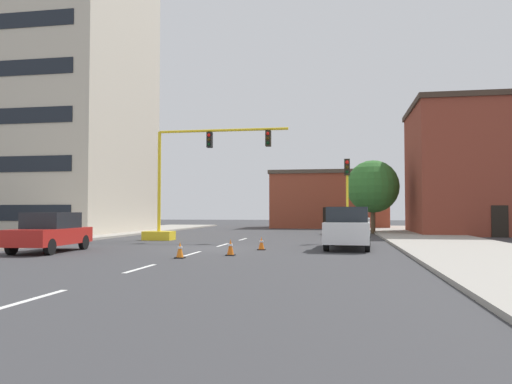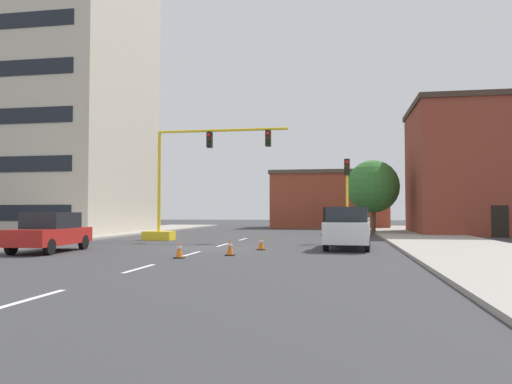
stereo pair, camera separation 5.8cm
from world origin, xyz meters
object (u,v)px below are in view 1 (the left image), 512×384
Objects in this scene: traffic_signal_gantry at (177,204)px; sedan_red_near_left at (51,232)px; traffic_light_pole_right at (347,181)px; traffic_cone_roadside_c at (180,250)px; tree_right_far at (373,187)px; traffic_cone_roadside_b at (230,247)px; pickup_truck_white at (348,228)px; traffic_cone_roadside_a at (261,243)px.

traffic_signal_gantry is 9.86m from sedan_red_near_left.
traffic_light_pole_right is 7.50× the size of traffic_cone_roadside_c.
sedan_red_near_left is at bearing -125.50° from tree_right_far.
pickup_truck_white is at bearing 43.56° from traffic_cone_roadside_b.
traffic_light_pole_right is at bearing 62.87° from traffic_cone_roadside_b.
traffic_light_pole_right is 12.53m from tree_right_far.
traffic_cone_roadside_a is 3.18m from traffic_cone_roadside_b.
sedan_red_near_left is at bearing -162.32° from pickup_truck_white.
traffic_signal_gantry is 17.34m from tree_right_far.
traffic_cone_roadside_a is 0.95× the size of traffic_cone_roadside_c.
traffic_cone_roadside_a is at bearing -122.73° from traffic_light_pole_right.
traffic_signal_gantry is 1.52× the size of tree_right_far.
traffic_cone_roadside_b is (8.20, -0.39, -0.56)m from sedan_red_near_left.
traffic_cone_roadside_a is (6.40, -6.73, -1.94)m from traffic_signal_gantry.
pickup_truck_white is 8.26× the size of traffic_cone_roadside_b.
pickup_truck_white is at bearing 19.77° from traffic_cone_roadside_a.
tree_right_far reaches higher than sedan_red_near_left.
pickup_truck_white is at bearing -90.18° from traffic_light_pole_right.
tree_right_far is at bearing 82.65° from pickup_truck_white.
pickup_truck_white reaches higher than traffic_cone_roadside_a.
tree_right_far is (2.19, 12.33, 0.27)m from traffic_light_pole_right.
pickup_truck_white is 1.20× the size of sedan_red_near_left.
tree_right_far is 9.72× the size of traffic_cone_roadside_a.
traffic_signal_gantry reaches higher than traffic_cone_roadside_a.
tree_right_far reaches higher than traffic_light_pole_right.
tree_right_far reaches higher than traffic_cone_roadside_c.
traffic_cone_roadside_b is at bearing -117.13° from traffic_light_pole_right.
traffic_cone_roadside_a is at bearing -46.46° from traffic_signal_gantry.
sedan_red_near_left is at bearing 164.35° from traffic_cone_roadside_c.
pickup_truck_white is 8.77m from traffic_cone_roadside_c.
pickup_truck_white is (10.38, -5.30, -1.27)m from traffic_signal_gantry.
tree_right_far is (12.59, 11.82, 1.55)m from traffic_signal_gantry.
traffic_signal_gantry is 13.50× the size of traffic_cone_roadside_b.
traffic_signal_gantry reaches higher than tree_right_far.
sedan_red_near_left is at bearing -105.25° from traffic_signal_gantry.
traffic_cone_roadside_b is (-6.96, -21.64, -3.47)m from tree_right_far.
traffic_signal_gantry is 11.72m from pickup_truck_white.
tree_right_far is 23.00m from traffic_cone_roadside_b.
traffic_light_pole_right is 1.04× the size of sedan_red_near_left.
traffic_cone_roadside_b reaches higher than traffic_cone_roadside_a.
traffic_light_pole_right is at bearing 59.17° from traffic_cone_roadside_c.
traffic_signal_gantry reaches higher than traffic_light_pole_right.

